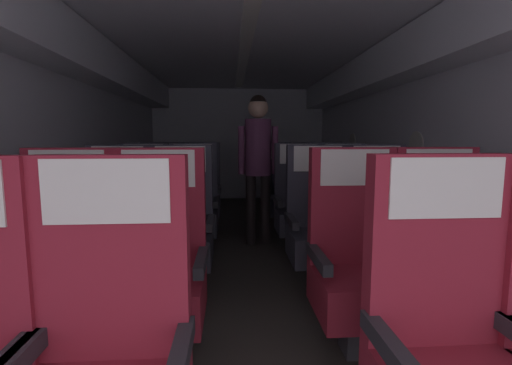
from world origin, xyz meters
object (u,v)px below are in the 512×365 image
seat_b_right_window (357,266)px  seat_c_right_window (319,227)px  seat_b_left_aisle (159,271)px  seat_c_left_aisle (181,230)px  seat_e_right_aisle (324,193)px  flight_attendant (258,154)px  seat_d_left_window (144,208)px  seat_d_right_aisle (344,206)px  seat_a_right_window (452,356)px  seat_e_left_aisle (201,194)px  seat_b_left_window (67,272)px  seat_e_right_window (286,193)px  seat_e_left_window (160,195)px  seat_d_right_window (299,207)px  seat_d_left_aisle (193,208)px  seat_b_right_aisle (441,263)px  seat_c_right_aisle (378,226)px  seat_c_left_window (118,231)px

seat_b_right_window → seat_c_right_window: size_ratio=1.00×
seat_b_left_aisle → seat_c_left_aisle: same height
seat_e_right_aisle → seat_c_left_aisle: bearing=-132.4°
seat_e_right_aisle → flight_attendant: size_ratio=0.69×
seat_d_left_window → seat_d_right_aisle: 2.03m
seat_c_right_window → seat_d_right_aisle: size_ratio=1.00×
seat_e_right_aisle → seat_a_right_window: bearing=-98.0°
seat_e_left_aisle → seat_d_left_window: bearing=-119.8°
seat_e_left_aisle → seat_b_left_window: bearing=-100.6°
seat_e_left_aisle → seat_e_right_window: bearing=-0.0°
seat_c_right_window → seat_e_left_window: size_ratio=1.00×
seat_b_right_window → seat_e_right_aisle: bearing=79.1°
seat_d_right_window → seat_e_left_window: (-1.56, 0.87, 0.00)m
seat_a_right_window → seat_d_left_aisle: bearing=112.9°
seat_b_right_aisle → seat_e_left_window: 3.28m
seat_b_right_aisle → seat_e_left_aisle: size_ratio=1.00×
seat_b_left_aisle → flight_attendant: bearing=71.3°
seat_c_right_aisle → seat_b_right_aisle: bearing=-89.9°
seat_b_left_window → seat_b_right_window: 1.54m
seat_c_left_aisle → seat_e_left_aisle: size_ratio=1.00×
seat_c_left_window → seat_e_right_window: size_ratio=1.00×
seat_e_right_window → seat_d_left_window: bearing=-151.1°
seat_d_left_window → seat_e_left_window: (0.00, 0.85, 0.00)m
seat_d_right_window → seat_c_right_window: bearing=-90.5°
seat_e_right_window → seat_c_right_window: bearing=-90.0°
seat_b_right_aisle → seat_e_right_aisle: (0.01, 2.56, 0.00)m
seat_d_right_window → seat_c_left_window: bearing=-151.2°
seat_c_right_window → seat_c_left_window: bearing=179.9°
seat_b_left_aisle → seat_d_right_aisle: (1.54, 1.72, 0.00)m
seat_c_left_window → seat_d_left_window: (-0.01, 0.87, 0.00)m
seat_c_left_window → seat_e_left_window: (-0.01, 1.72, 0.00)m
seat_b_right_window → seat_d_right_window: size_ratio=1.00×
seat_a_right_window → seat_d_right_aisle: size_ratio=1.00×
seat_c_left_aisle → seat_d_right_window: 1.37m
seat_a_right_window → seat_c_left_aisle: bearing=122.8°
seat_c_left_window → seat_e_left_window: 1.72m
seat_c_left_aisle → seat_d_right_window: size_ratio=1.00×
seat_a_right_window → seat_c_right_aisle: size_ratio=1.00×
seat_d_right_aisle → seat_e_left_window: bearing=156.9°
seat_d_left_window → seat_d_right_window: (1.56, -0.02, 0.00)m
seat_b_right_aisle → seat_b_right_window: (-0.49, -0.01, 0.00)m
seat_d_left_aisle → seat_d_right_window: 1.07m
seat_c_right_window → seat_d_left_aisle: same height
seat_e_right_window → flight_attendant: size_ratio=0.69×
seat_d_left_window → seat_e_right_window: same height
seat_b_left_window → seat_b_left_aisle: same height
seat_b_left_window → seat_d_right_window: same height
seat_c_right_window → seat_d_right_window: same height
seat_d_left_aisle → seat_e_right_window: bearing=39.3°
seat_d_left_aisle → seat_d_right_aisle: same height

